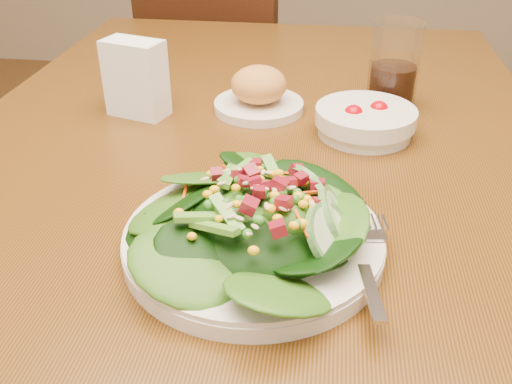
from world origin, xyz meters
TOP-DOWN VIEW (x-y plane):
  - dining_table at (0.00, 0.00)m, footprint 0.90×1.40m
  - chair_far at (-0.21, 0.96)m, footprint 0.54×0.54m
  - salad_plate at (0.05, -0.21)m, footprint 0.28×0.28m
  - bread_plate at (-0.00, 0.16)m, footprint 0.15×0.15m
  - tomato_bowl at (0.16, 0.09)m, footprint 0.15×0.15m
  - drinking_glass at (0.21, 0.21)m, footprint 0.08×0.08m
  - napkin_holder at (-0.19, 0.12)m, footprint 0.10×0.07m

SIDE VIEW (x-z plane):
  - chair_far at x=-0.21m, z-range 0.03..0.99m
  - dining_table at x=0.00m, z-range 0.27..1.02m
  - tomato_bowl at x=0.16m, z-range 0.75..0.80m
  - salad_plate at x=0.05m, z-range 0.74..0.82m
  - bread_plate at x=0.00m, z-range 0.74..0.82m
  - drinking_glass at x=0.21m, z-range 0.74..0.88m
  - napkin_holder at x=-0.19m, z-range 0.75..0.87m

